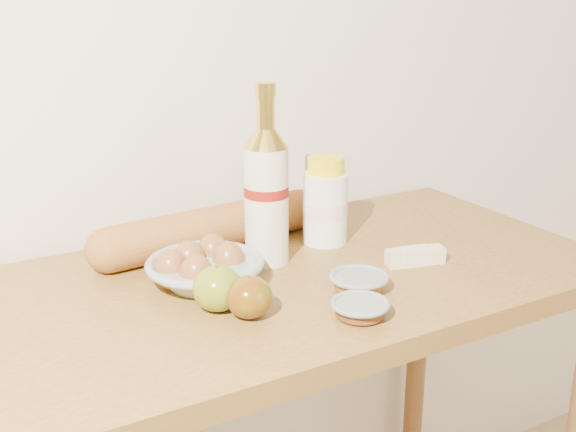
% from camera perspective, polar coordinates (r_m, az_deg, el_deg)
% --- Properties ---
extents(back_wall, '(3.50, 0.02, 2.60)m').
position_cam_1_polar(back_wall, '(1.48, -7.19, 14.26)').
color(back_wall, silver).
rests_on(back_wall, ground).
extents(table, '(1.20, 0.60, 0.90)m').
position_cam_1_polar(table, '(1.34, -0.65, -9.58)').
color(table, '#A27634').
rests_on(table, ground).
extents(bourbon_bottle, '(0.10, 0.10, 0.33)m').
position_cam_1_polar(bourbon_bottle, '(1.30, -1.72, 1.91)').
color(bourbon_bottle, '#EBE3C7').
rests_on(bourbon_bottle, table).
extents(cream_bottle, '(0.11, 0.11, 0.17)m').
position_cam_1_polar(cream_bottle, '(1.42, 2.97, 1.01)').
color(cream_bottle, white).
rests_on(cream_bottle, table).
extents(egg_bowl, '(0.26, 0.26, 0.07)m').
position_cam_1_polar(egg_bowl, '(1.25, -6.72, -4.13)').
color(egg_bowl, '#95A39E').
rests_on(egg_bowl, table).
extents(baguette, '(0.50, 0.12, 0.08)m').
position_cam_1_polar(baguette, '(1.40, -6.11, -0.95)').
color(baguette, '#BE7F3A').
rests_on(baguette, table).
extents(apple_yellowgreen, '(0.10, 0.10, 0.07)m').
position_cam_1_polar(apple_yellowgreen, '(1.15, -5.58, -5.70)').
color(apple_yellowgreen, olive).
rests_on(apple_yellowgreen, table).
extents(apple_redgreen_front, '(0.09, 0.09, 0.07)m').
position_cam_1_polar(apple_redgreen_front, '(1.12, -3.09, -6.41)').
color(apple_redgreen_front, '#951608').
rests_on(apple_redgreen_front, table).
extents(sugar_bowl, '(0.12, 0.12, 0.03)m').
position_cam_1_polar(sugar_bowl, '(1.13, 5.72, -7.29)').
color(sugar_bowl, gray).
rests_on(sugar_bowl, table).
extents(syrup_bowl, '(0.12, 0.12, 0.03)m').
position_cam_1_polar(syrup_bowl, '(1.22, 5.62, -5.20)').
color(syrup_bowl, gray).
rests_on(syrup_bowl, table).
extents(butter_stick, '(0.11, 0.06, 0.03)m').
position_cam_1_polar(butter_stick, '(1.35, 10.02, -3.16)').
color(butter_stick, beige).
rests_on(butter_stick, table).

